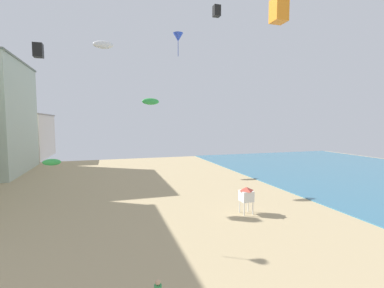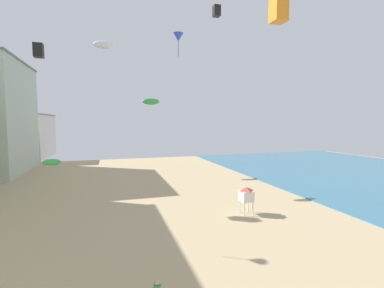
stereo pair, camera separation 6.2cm
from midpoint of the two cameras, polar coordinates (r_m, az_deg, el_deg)
boardwalk_hotel_far at (r=77.53m, az=-33.96°, el=1.38°), size 16.71×18.86×10.59m
lifeguard_stand at (r=26.24m, az=11.49°, el=-10.42°), size 1.10×1.10×2.55m
kite_black_box at (r=24.01m, az=5.30°, el=26.20°), size 0.54×0.54×0.85m
kite_green_parafoil at (r=24.14m, az=-27.45°, el=-3.43°), size 1.36×0.38×0.53m
kite_green_parafoil_2 at (r=44.92m, az=-8.64°, el=8.87°), size 2.75×0.76×1.07m
kite_orange_box at (r=19.62m, az=17.95°, el=25.23°), size 0.89×0.89×1.41m
kite_white_parafoil at (r=39.00m, az=-18.12°, el=19.31°), size 2.59×0.72×1.01m
kite_blue_delta at (r=34.61m, az=-2.87°, el=21.59°), size 1.20×1.20×2.72m
kite_black_box_2 at (r=34.14m, az=-29.66°, el=16.81°), size 0.92×0.92×1.45m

